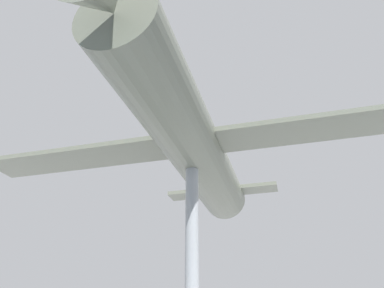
# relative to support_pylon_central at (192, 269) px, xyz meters

# --- Properties ---
(support_pylon_central) EXTENTS (0.44, 0.44, 6.69)m
(support_pylon_central) POSITION_rel_support_pylon_central_xyz_m (0.00, 0.00, 0.00)
(support_pylon_central) COLOR #999EA3
(support_pylon_central) RESTS_ON ground_plane
(suspended_airplane) EXTENTS (16.78, 14.33, 3.14)m
(suspended_airplane) POSITION_rel_support_pylon_central_xyz_m (0.05, 0.27, 4.37)
(suspended_airplane) COLOR slate
(suspended_airplane) RESTS_ON support_pylon_central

